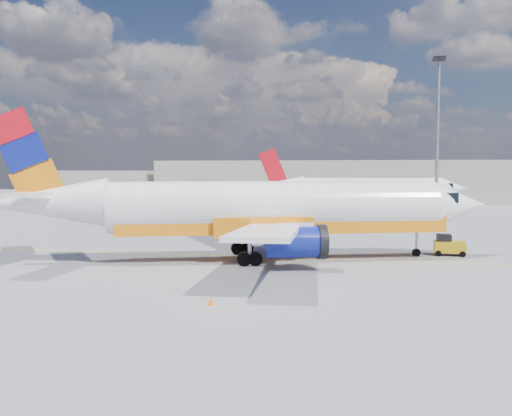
% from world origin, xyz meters
% --- Properties ---
extents(ground, '(240.00, 240.00, 0.00)m').
position_xyz_m(ground, '(0.00, 0.00, 0.00)').
color(ground, slate).
rests_on(ground, ground).
extents(taxi_line, '(70.00, 0.15, 0.01)m').
position_xyz_m(taxi_line, '(0.00, 3.00, 0.01)').
color(taxi_line, yellow).
rests_on(taxi_line, ground).
extents(terminal_main, '(70.00, 14.00, 8.00)m').
position_xyz_m(terminal_main, '(5.00, 75.00, 4.00)').
color(terminal_main, '#ABA493').
rests_on(terminal_main, ground).
extents(terminal_annex, '(26.00, 10.00, 6.00)m').
position_xyz_m(terminal_annex, '(-45.00, 72.00, 3.00)').
color(terminal_annex, '#ABA493').
rests_on(terminal_annex, ground).
extents(main_jet, '(35.37, 26.87, 10.73)m').
position_xyz_m(main_jet, '(3.74, 1.80, 3.58)').
color(main_jet, white).
rests_on(main_jet, ground).
extents(second_jet, '(32.00, 24.94, 9.67)m').
position_xyz_m(second_jet, '(10.95, 51.08, 3.22)').
color(second_jet, white).
rests_on(second_jet, ground).
extents(gse_tug, '(2.26, 1.42, 1.59)m').
position_xyz_m(gse_tug, '(17.29, 6.49, 0.75)').
color(gse_tug, black).
rests_on(gse_tug, ground).
extents(traffic_cone, '(0.35, 0.35, 0.49)m').
position_xyz_m(traffic_cone, '(4.05, -12.21, 0.24)').
color(traffic_cone, white).
rests_on(traffic_cone, ground).
extents(floodlight_mast, '(1.54, 1.54, 21.05)m').
position_xyz_m(floodlight_mast, '(20.17, 40.76, 12.62)').
color(floodlight_mast, '#9898A0').
rests_on(floodlight_mast, ground).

